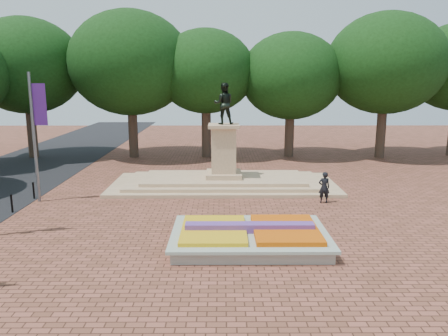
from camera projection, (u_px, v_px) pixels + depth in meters
name	position (u px, v px, depth m)	size (l,w,h in m)	color
ground	(225.00, 228.00, 19.73)	(90.00, 90.00, 0.00)	brown
flower_bed	(250.00, 236.00, 17.70)	(6.30, 4.30, 0.91)	gray
monument	(224.00, 172.00, 27.39)	(14.00, 6.00, 6.40)	tan
tree_row_back	(251.00, 79.00, 36.05)	(44.80, 8.80, 10.43)	#382A1E
pedestrian	(324.00, 187.00, 23.66)	(0.62, 0.41, 1.71)	black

